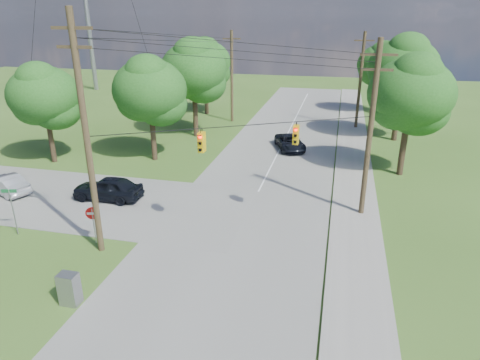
% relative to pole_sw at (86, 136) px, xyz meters
% --- Properties ---
extents(ground, '(140.00, 140.00, 0.00)m').
position_rel_pole_sw_xyz_m(ground, '(4.60, -0.40, -6.23)').
color(ground, '#375A1E').
rests_on(ground, ground).
extents(main_road, '(10.00, 100.00, 0.03)m').
position_rel_pole_sw_xyz_m(main_road, '(6.60, 4.60, -6.21)').
color(main_road, gray).
rests_on(main_road, ground).
extents(sidewalk_east, '(2.60, 100.00, 0.12)m').
position_rel_pole_sw_xyz_m(sidewalk_east, '(13.30, 4.60, -6.17)').
color(sidewalk_east, gray).
rests_on(sidewalk_east, ground).
extents(pole_sw, '(2.00, 0.32, 12.00)m').
position_rel_pole_sw_xyz_m(pole_sw, '(0.00, 0.00, 0.00)').
color(pole_sw, '#4C3D27').
rests_on(pole_sw, ground).
extents(pole_ne, '(2.00, 0.32, 10.50)m').
position_rel_pole_sw_xyz_m(pole_ne, '(13.50, 7.60, -0.76)').
color(pole_ne, '#4C3D27').
rests_on(pole_ne, ground).
extents(pole_north_e, '(2.00, 0.32, 10.00)m').
position_rel_pole_sw_xyz_m(pole_north_e, '(13.50, 29.60, -1.10)').
color(pole_north_e, '#4C3D27').
rests_on(pole_north_e, ground).
extents(pole_north_w, '(2.00, 0.32, 10.00)m').
position_rel_pole_sw_xyz_m(pole_north_w, '(-0.40, 29.60, -1.10)').
color(pole_north_w, '#4C3D27').
rests_on(pole_north_w, ground).
extents(power_lines, '(13.93, 29.62, 4.93)m').
position_rel_pole_sw_xyz_m(power_lines, '(6.10, 11.14, 2.93)').
color(power_lines, black).
rests_on(power_lines, ground).
extents(traffic_signals, '(4.91, 3.27, 1.05)m').
position_rel_pole_sw_xyz_m(traffic_signals, '(7.15, 4.03, -0.73)').
color(traffic_signals, '#E6B70D').
rests_on(traffic_signals, ground).
extents(tree_w_near, '(6.00, 6.00, 8.40)m').
position_rel_pole_sw_xyz_m(tree_w_near, '(-3.40, 14.60, -0.30)').
color(tree_w_near, '#453222').
rests_on(tree_w_near, ground).
extents(tree_w_mid, '(6.40, 6.40, 9.22)m').
position_rel_pole_sw_xyz_m(tree_w_mid, '(-2.40, 22.60, 0.35)').
color(tree_w_mid, '#453222').
rests_on(tree_w_mid, ground).
extents(tree_w_far, '(6.00, 6.00, 8.73)m').
position_rel_pole_sw_xyz_m(tree_w_far, '(-4.40, 32.60, 0.02)').
color(tree_w_far, '#453222').
rests_on(tree_w_far, ground).
extents(tree_e_near, '(6.20, 6.20, 8.81)m').
position_rel_pole_sw_xyz_m(tree_e_near, '(16.60, 15.60, 0.02)').
color(tree_e_near, '#453222').
rests_on(tree_e_near, ground).
extents(tree_e_mid, '(6.60, 6.60, 9.64)m').
position_rel_pole_sw_xyz_m(tree_e_mid, '(17.10, 25.60, 0.68)').
color(tree_e_mid, '#453222').
rests_on(tree_e_mid, ground).
extents(tree_e_far, '(5.80, 5.80, 8.32)m').
position_rel_pole_sw_xyz_m(tree_e_far, '(16.10, 37.60, -0.31)').
color(tree_e_far, '#453222').
rests_on(tree_e_far, ground).
extents(tree_cross_n, '(5.60, 5.60, 7.91)m').
position_rel_pole_sw_xyz_m(tree_cross_n, '(-11.40, 12.10, -0.63)').
color(tree_cross_n, '#453222').
rests_on(tree_cross_n, ground).
extents(car_cross_dark, '(4.67, 1.96, 1.58)m').
position_rel_pole_sw_xyz_m(car_cross_dark, '(-2.93, 6.02, -5.41)').
color(car_cross_dark, black).
rests_on(car_cross_dark, cross_road).
extents(car_cross_silver, '(4.32, 2.92, 1.35)m').
position_rel_pole_sw_xyz_m(car_cross_silver, '(-10.33, 5.36, -5.52)').
color(car_cross_silver, '#B2B3B9').
rests_on(car_cross_silver, cross_road).
extents(car_main_north, '(3.61, 5.10, 1.29)m').
position_rel_pole_sw_xyz_m(car_main_north, '(7.49, 20.10, -5.55)').
color(car_main_north, black).
rests_on(car_main_north, main_road).
extents(control_cabinet, '(0.82, 0.59, 1.47)m').
position_rel_pole_sw_xyz_m(control_cabinet, '(1.10, -4.36, -5.49)').
color(control_cabinet, gray).
rests_on(control_cabinet, ground).
extents(do_not_enter_sign, '(0.68, 0.26, 2.14)m').
position_rel_pole_sw_xyz_m(do_not_enter_sign, '(-0.68, 0.60, -4.65)').
color(do_not_enter_sign, gray).
rests_on(do_not_enter_sign, ground).
extents(street_name_sign, '(0.81, 0.24, 2.77)m').
position_rel_pole_sw_xyz_m(street_name_sign, '(-5.51, 0.44, -4.47)').
color(street_name_sign, gray).
rests_on(street_name_sign, ground).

